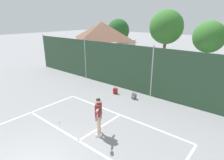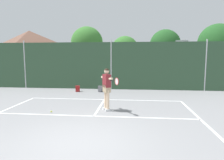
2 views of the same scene
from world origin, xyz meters
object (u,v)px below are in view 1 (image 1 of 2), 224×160
(backpack_red, at_px, (115,91))
(backpack_grey, at_px, (134,96))
(tennis_ball, at_px, (59,122))
(tennis_player, at_px, (99,114))

(backpack_red, bearing_deg, backpack_grey, 3.11)
(tennis_ball, relative_size, backpack_red, 0.14)
(tennis_ball, distance_m, backpack_red, 4.92)
(tennis_ball, xyz_separation_m, backpack_red, (-0.22, 4.91, 0.16))
(tennis_player, xyz_separation_m, backpack_red, (-2.55, 4.38, -0.92))
(backpack_grey, bearing_deg, backpack_red, -176.89)
(tennis_player, distance_m, backpack_red, 5.15)
(tennis_player, distance_m, tennis_ball, 2.62)
(backpack_red, bearing_deg, tennis_player, -59.80)
(tennis_ball, bearing_deg, backpack_grey, 75.28)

